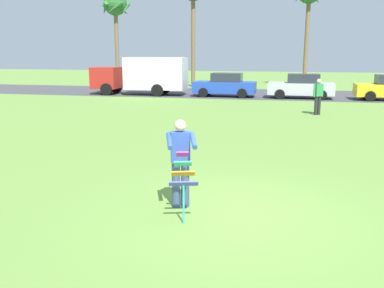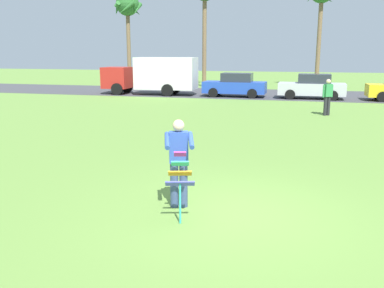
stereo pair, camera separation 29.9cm
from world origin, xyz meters
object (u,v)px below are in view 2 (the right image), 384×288
Objects in this scene: kite_held at (180,176)px; parked_truck_red_cab at (155,75)px; parked_car_blue at (235,85)px; person_kite_flyer at (179,160)px; palm_tree_left_near at (128,8)px; person_walker_near at (328,96)px; parked_car_silver at (312,87)px.

parked_truck_red_cab is (-8.20, 21.61, 0.59)m from kite_held.
parked_truck_red_cab is 5.77m from parked_car_blue.
person_kite_flyer is 33.34m from palm_tree_left_near.
person_kite_flyer is 21.12m from parked_car_blue.
palm_tree_left_near is (-11.44, 8.81, 6.13)m from parked_car_blue.
palm_tree_left_near reaches higher than kite_held.
parked_car_blue is 9.33m from person_walker_near.
kite_held is 34.00m from palm_tree_left_near.
parked_truck_red_cab is 3.90× the size of person_walker_near.
parked_car_silver is at bearing -28.14° from palm_tree_left_near.
parked_car_blue is 0.51× the size of palm_tree_left_near.
person_kite_flyer is 0.41× the size of parked_car_silver.
kite_held is 0.15× the size of palm_tree_left_near.
parked_truck_red_cab reaches higher than parked_car_blue.
person_walker_near is at bearing -43.60° from palm_tree_left_near.
kite_held is 23.12m from parked_truck_red_cab.
person_walker_near is (0.59, -7.44, 0.16)m from parked_car_silver.
palm_tree_left_near reaches higher than parked_truck_red_cab.
person_kite_flyer is at bearing -103.95° from person_walker_near.
person_walker_near is (17.06, -16.25, -5.98)m from palm_tree_left_near.
parked_truck_red_cab is at bearing -180.00° from parked_car_silver.
person_walker_near is at bearing 76.05° from person_kite_flyer.
person_kite_flyer is 1.43× the size of kite_held.
person_walker_near is at bearing 77.42° from kite_held.
parked_car_blue is 15.69m from palm_tree_left_near.
person_walker_near is at bearing -33.22° from parked_truck_red_cab.
person_kite_flyer is 13.97m from person_walker_near.
parked_truck_red_cab reaches higher than person_walker_near.
person_kite_flyer is 21.18m from parked_car_silver.
parked_truck_red_cab is 1.60× the size of parked_car_blue.
parked_car_silver is at bearing 0.00° from parked_truck_red_cab.
person_kite_flyer reaches higher than kite_held.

